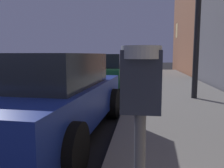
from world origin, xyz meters
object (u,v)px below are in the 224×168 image
at_px(car_blue, 49,95).
at_px(car_yellow_cab, 125,62).
at_px(parking_meter, 140,112).
at_px(car_green, 105,71).
at_px(car_silver, 119,65).

distance_m(car_blue, car_yellow_cab, 18.02).
bearing_deg(car_blue, car_yellow_cab, 90.00).
relative_size(parking_meter, car_yellow_cab, 0.31).
bearing_deg(parking_meter, car_green, 100.31).
xyz_separation_m(parking_meter, car_blue, (-1.58, 2.66, -0.42)).
distance_m(parking_meter, car_blue, 3.13).
bearing_deg(car_green, car_blue, -89.98).
bearing_deg(car_yellow_cab, car_blue, -90.00).
distance_m(car_green, car_yellow_cab, 11.97).
relative_size(car_green, car_yellow_cab, 1.03).
height_order(parking_meter, car_silver, parking_meter).
distance_m(car_green, car_silver, 5.97).
bearing_deg(car_yellow_cab, car_silver, -89.99).
bearing_deg(car_green, car_yellow_cab, 89.99).
xyz_separation_m(car_green, car_silver, (0.00, 5.97, -0.00)).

